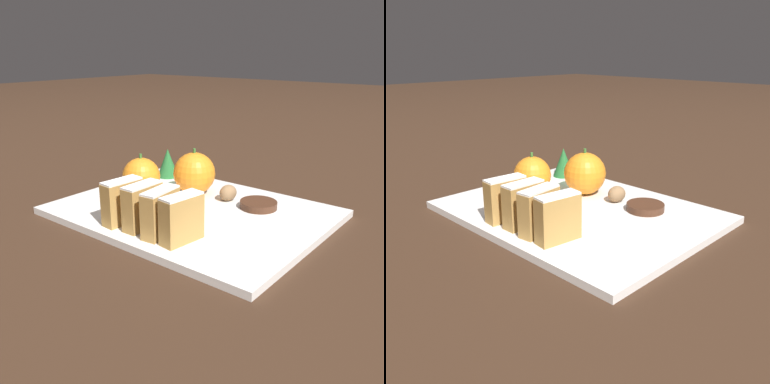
# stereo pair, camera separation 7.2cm
# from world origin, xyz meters

# --- Properties ---
(ground_plane) EXTENTS (6.00, 6.00, 0.00)m
(ground_plane) POSITION_xyz_m (0.00, 0.00, 0.00)
(ground_plane) COLOR #382316
(serving_platter) EXTENTS (0.33, 0.44, 0.01)m
(serving_platter) POSITION_xyz_m (0.00, 0.00, 0.01)
(serving_platter) COLOR white
(serving_platter) RESTS_ON ground_plane
(stollen_slice_front) EXTENTS (0.07, 0.03, 0.07)m
(stollen_slice_front) POSITION_xyz_m (-0.11, -0.07, 0.05)
(stollen_slice_front) COLOR #B28442
(stollen_slice_front) RESTS_ON serving_platter
(stollen_slice_second) EXTENTS (0.07, 0.03, 0.07)m
(stollen_slice_second) POSITION_xyz_m (-0.11, -0.03, 0.05)
(stollen_slice_second) COLOR #B28442
(stollen_slice_second) RESTS_ON serving_platter
(stollen_slice_third) EXTENTS (0.07, 0.03, 0.07)m
(stollen_slice_third) POSITION_xyz_m (-0.11, 0.01, 0.05)
(stollen_slice_third) COLOR #B28442
(stollen_slice_third) RESTS_ON serving_platter
(stollen_slice_fourth) EXTENTS (0.07, 0.03, 0.07)m
(stollen_slice_fourth) POSITION_xyz_m (-0.11, 0.05, 0.05)
(stollen_slice_fourth) COLOR #B28442
(stollen_slice_fourth) RESTS_ON serving_platter
(orange_near) EXTENTS (0.08, 0.08, 0.09)m
(orange_near) POSITION_xyz_m (0.07, 0.05, 0.05)
(orange_near) COLOR orange
(orange_near) RESTS_ON serving_platter
(orange_far) EXTENTS (0.07, 0.07, 0.08)m
(orange_far) POSITION_xyz_m (-0.00, 0.12, 0.05)
(orange_far) COLOR orange
(orange_far) RESTS_ON serving_platter
(walnut) EXTENTS (0.03, 0.03, 0.03)m
(walnut) POSITION_xyz_m (0.07, -0.02, 0.03)
(walnut) COLOR #8E6B47
(walnut) RESTS_ON serving_platter
(chocolate_cookie) EXTENTS (0.06, 0.06, 0.01)m
(chocolate_cookie) POSITION_xyz_m (0.07, -0.09, 0.02)
(chocolate_cookie) COLOR #472819
(chocolate_cookie) RESTS_ON serving_platter
(evergreen_sprig) EXTENTS (0.04, 0.04, 0.06)m
(evergreen_sprig) POSITION_xyz_m (0.12, 0.16, 0.04)
(evergreen_sprig) COLOR #23662D
(evergreen_sprig) RESTS_ON serving_platter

